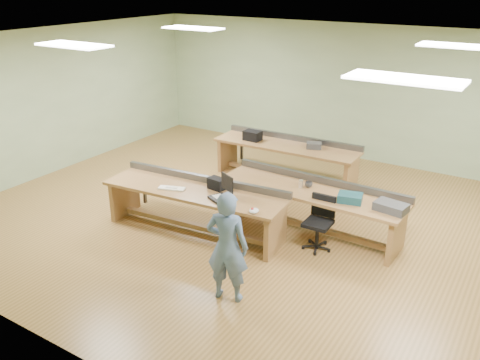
# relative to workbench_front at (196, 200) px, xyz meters

# --- Properties ---
(floor) EXTENTS (10.00, 10.00, 0.00)m
(floor) POSITION_rel_workbench_front_xyz_m (0.77, 0.86, -0.56)
(floor) COLOR olive
(floor) RESTS_ON ground
(ceiling) EXTENTS (10.00, 10.00, 0.00)m
(ceiling) POSITION_rel_workbench_front_xyz_m (0.77, 0.86, 2.44)
(ceiling) COLOR silver
(ceiling) RESTS_ON wall_back
(wall_back) EXTENTS (10.00, 0.04, 3.00)m
(wall_back) POSITION_rel_workbench_front_xyz_m (0.77, 4.86, 0.94)
(wall_back) COLOR #9BB488
(wall_back) RESTS_ON floor
(wall_front) EXTENTS (10.00, 0.04, 3.00)m
(wall_front) POSITION_rel_workbench_front_xyz_m (0.77, -3.14, 0.94)
(wall_front) COLOR #9BB488
(wall_front) RESTS_ON floor
(wall_left) EXTENTS (0.04, 8.00, 3.00)m
(wall_left) POSITION_rel_workbench_front_xyz_m (-4.23, 0.86, 0.94)
(wall_left) COLOR #9BB488
(wall_left) RESTS_ON floor
(fluor_panels) EXTENTS (6.20, 3.50, 0.03)m
(fluor_panels) POSITION_rel_workbench_front_xyz_m (0.77, 0.86, 2.41)
(fluor_panels) COLOR white
(fluor_panels) RESTS_ON ceiling
(workbench_front) EXTENTS (3.14, 1.10, 0.86)m
(workbench_front) POSITION_rel_workbench_front_xyz_m (0.00, 0.00, 0.00)
(workbench_front) COLOR #986940
(workbench_front) RESTS_ON floor
(workbench_mid) EXTENTS (3.11, 0.89, 0.86)m
(workbench_mid) POSITION_rel_workbench_front_xyz_m (1.60, 0.99, 0.00)
(workbench_mid) COLOR #986940
(workbench_mid) RESTS_ON floor
(workbench_back) EXTENTS (3.02, 0.89, 0.86)m
(workbench_back) POSITION_rel_workbench_front_xyz_m (0.20, 2.84, -0.00)
(workbench_back) COLOR #986940
(workbench_back) RESTS_ON floor
(person) EXTENTS (0.63, 0.49, 1.52)m
(person) POSITION_rel_workbench_front_xyz_m (1.48, -1.30, 0.20)
(person) COLOR slate
(person) RESTS_ON floor
(laptop_base) EXTENTS (0.41, 0.38, 0.04)m
(laptop_base) POSITION_rel_workbench_front_xyz_m (0.58, -0.13, 0.21)
(laptop_base) COLOR black
(laptop_base) RESTS_ON workbench_front
(laptop_screen) EXTENTS (0.30, 0.15, 0.26)m
(laptop_screen) POSITION_rel_workbench_front_xyz_m (0.63, -0.02, 0.45)
(laptop_screen) COLOR black
(laptop_screen) RESTS_ON laptop_base
(keyboard) EXTENTS (0.46, 0.28, 0.03)m
(keyboard) POSITION_rel_workbench_front_xyz_m (-0.32, -0.20, 0.20)
(keyboard) COLOR silver
(keyboard) RESTS_ON workbench_front
(trackball_mouse) EXTENTS (0.17, 0.19, 0.07)m
(trackball_mouse) POSITION_rel_workbench_front_xyz_m (1.25, -0.25, 0.22)
(trackball_mouse) COLOR white
(trackball_mouse) RESTS_ON workbench_front
(camera_bag) EXTENTS (0.30, 0.21, 0.19)m
(camera_bag) POSITION_rel_workbench_front_xyz_m (0.30, 0.19, 0.28)
(camera_bag) COLOR black
(camera_bag) RESTS_ON workbench_front
(task_chair) EXTENTS (0.47, 0.47, 0.85)m
(task_chair) POSITION_rel_workbench_front_xyz_m (1.95, 0.55, -0.25)
(task_chair) COLOR black
(task_chair) RESTS_ON floor
(parts_bin_teal) EXTENTS (0.41, 0.35, 0.13)m
(parts_bin_teal) POSITION_rel_workbench_front_xyz_m (2.29, 0.86, 0.25)
(parts_bin_teal) COLOR #153C45
(parts_bin_teal) RESTS_ON workbench_mid
(parts_bin_grey) EXTENTS (0.50, 0.36, 0.13)m
(parts_bin_grey) POSITION_rel_workbench_front_xyz_m (2.92, 0.87, 0.25)
(parts_bin_grey) COLOR #343436
(parts_bin_grey) RESTS_ON workbench_mid
(mug) EXTENTS (0.15, 0.15, 0.09)m
(mug) POSITION_rel_workbench_front_xyz_m (1.52, 1.04, 0.24)
(mug) COLOR #343436
(mug) RESTS_ON workbench_mid
(drinks_can) EXTENTS (0.07, 0.07, 0.13)m
(drinks_can) POSITION_rel_workbench_front_xyz_m (1.41, 0.97, 0.25)
(drinks_can) COLOR silver
(drinks_can) RESTS_ON workbench_mid
(storage_box_back) EXTENTS (0.36, 0.26, 0.20)m
(storage_box_back) POSITION_rel_workbench_front_xyz_m (-0.54, 2.71, 0.29)
(storage_box_back) COLOR black
(storage_box_back) RESTS_ON workbench_back
(tray_back) EXTENTS (0.35, 0.31, 0.12)m
(tray_back) POSITION_rel_workbench_front_xyz_m (0.77, 2.91, 0.25)
(tray_back) COLOR #343436
(tray_back) RESTS_ON workbench_back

